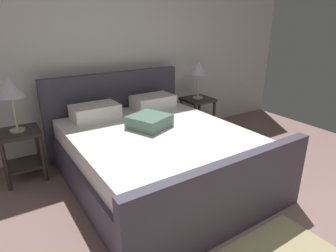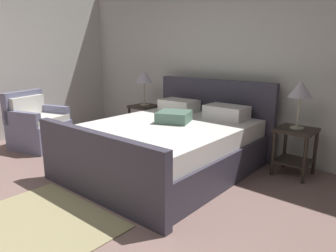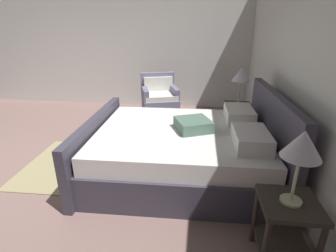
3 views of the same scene
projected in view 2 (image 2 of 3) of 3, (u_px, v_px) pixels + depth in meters
The scene contains 9 objects.
ground_plane at pixel (16, 242), 2.56m from camera, with size 6.30×6.60×0.02m, color #81635D.
wall_back at pixel (232, 61), 4.68m from camera, with size 6.42×0.12×2.76m, color silver.
bed at pixel (169, 144), 4.03m from camera, with size 2.00×2.37×1.11m.
nightstand_right at pixel (295, 144), 3.84m from camera, with size 0.44×0.44×0.60m.
table_lamp_right at pixel (300, 90), 3.68m from camera, with size 0.28×0.28×0.59m.
nightstand_left at pixel (145, 116), 5.46m from camera, with size 0.44×0.44×0.60m.
table_lamp_left at pixel (144, 77), 5.30m from camera, with size 0.29×0.29×0.61m.
armchair at pixel (37, 126), 4.98m from camera, with size 0.91×0.91×0.90m.
area_rug at pixel (45, 221), 2.85m from camera, with size 1.41×0.94×0.01m, color tan.
Camera 2 is at (2.44, -0.87, 1.52)m, focal length 33.19 mm.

